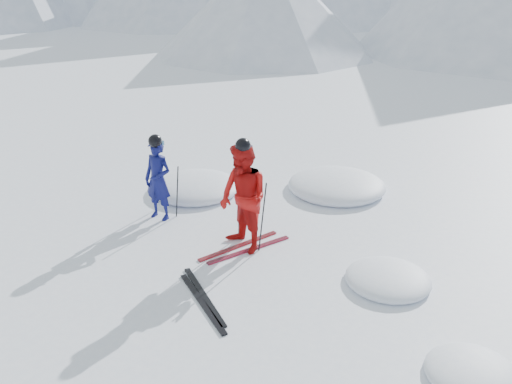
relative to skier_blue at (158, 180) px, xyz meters
The scene contains 12 objects.
ground 3.69m from the skier_blue, ahead, with size 160.00×160.00×0.00m, color white.
skier_blue is the anchor object (origin of this frame).
skier_red 2.11m from the skier_blue, ahead, with size 0.95×0.74×1.95m, color #B3100E.
pole_blue_left 0.43m from the skier_blue, 153.43° to the left, with size 0.02×0.02×1.08m, color black.
pole_blue_right 0.44m from the skier_blue, 45.00° to the left, with size 0.02×0.02×1.08m, color black.
pole_red_left 1.83m from the skier_blue, ahead, with size 0.02×0.02×1.30m, color black.
pole_red_right 2.42m from the skier_blue, ahead, with size 0.02×0.02×1.30m, color black.
ski_worn_left 2.14m from the skier_blue, ahead, with size 0.09×1.70×0.03m, color black.
ski_worn_right 2.37m from the skier_blue, ahead, with size 0.09×1.70×0.03m, color black.
ski_loose_a 3.08m from the skier_blue, 30.85° to the right, with size 0.09×1.70×0.03m, color black.
ski_loose_b 3.24m from the skier_blue, 32.26° to the right, with size 0.09×1.70×0.03m, color black.
snow_lumps 2.87m from the skier_blue, 48.60° to the left, with size 8.32×5.86×0.48m.
Camera 1 is at (3.83, -6.24, 4.74)m, focal length 38.00 mm.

